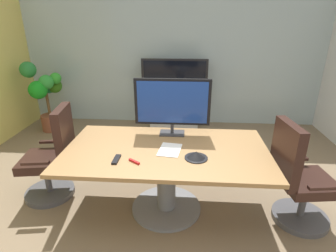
# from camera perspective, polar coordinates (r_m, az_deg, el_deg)

# --- Properties ---
(ground_plane) EXTENTS (7.00, 7.00, 0.00)m
(ground_plane) POSITION_cam_1_polar(r_m,az_deg,el_deg) (2.96, -2.73, -19.73)
(ground_plane) COLOR #7A664C
(wall_back_glass_partition) EXTENTS (5.71, 0.10, 2.68)m
(wall_back_glass_partition) POSITION_cam_1_polar(r_m,az_deg,el_deg) (5.24, 0.96, 15.05)
(wall_back_glass_partition) COLOR #9EB2B7
(wall_back_glass_partition) RESTS_ON ground
(conference_table) EXTENTS (2.06, 1.13, 0.74)m
(conference_table) POSITION_cam_1_polar(r_m,az_deg,el_deg) (2.81, -0.37, -8.23)
(conference_table) COLOR olive
(conference_table) RESTS_ON ground
(office_chair_left) EXTENTS (0.63, 0.61, 1.09)m
(office_chair_left) POSITION_cam_1_polar(r_m,az_deg,el_deg) (3.35, -23.38, -6.83)
(office_chair_left) COLOR #4C4C51
(office_chair_left) RESTS_ON ground
(office_chair_right) EXTENTS (0.62, 0.60, 1.09)m
(office_chair_right) POSITION_cam_1_polar(r_m,az_deg,el_deg) (2.99, 26.00, -10.86)
(office_chair_right) COLOR #4C4C51
(office_chair_right) RESTS_ON ground
(tv_monitor) EXTENTS (0.84, 0.18, 0.64)m
(tv_monitor) POSITION_cam_1_polar(r_m,az_deg,el_deg) (2.95, 0.93, 4.80)
(tv_monitor) COLOR #333338
(tv_monitor) RESTS_ON conference_table
(wall_display_unit) EXTENTS (1.20, 0.36, 1.31)m
(wall_display_unit) POSITION_cam_1_polar(r_m,az_deg,el_deg) (5.08, 1.34, 4.45)
(wall_display_unit) COLOR #B7BABC
(wall_display_unit) RESTS_ON ground
(potted_plant) EXTENTS (0.66, 0.71, 1.28)m
(potted_plant) POSITION_cam_1_polar(r_m,az_deg,el_deg) (5.37, -24.72, 6.72)
(potted_plant) COLOR brown
(potted_plant) RESTS_ON ground
(conference_phone) EXTENTS (0.22, 0.22, 0.07)m
(conference_phone) POSITION_cam_1_polar(r_m,az_deg,el_deg) (2.54, 6.05, -6.24)
(conference_phone) COLOR black
(conference_phone) RESTS_ON conference_table
(remote_control) EXTENTS (0.05, 0.17, 0.02)m
(remote_control) POSITION_cam_1_polar(r_m,az_deg,el_deg) (2.55, -10.98, -7.00)
(remote_control) COLOR black
(remote_control) RESTS_ON conference_table
(whiteboard_marker) EXTENTS (0.12, 0.09, 0.02)m
(whiteboard_marker) POSITION_cam_1_polar(r_m,az_deg,el_deg) (2.49, -7.23, -7.52)
(whiteboard_marker) COLOR red
(whiteboard_marker) RESTS_ON conference_table
(paper_notepad) EXTENTS (0.25, 0.32, 0.01)m
(paper_notepad) POSITION_cam_1_polar(r_m,az_deg,el_deg) (2.69, 0.40, -5.10)
(paper_notepad) COLOR white
(paper_notepad) RESTS_ON conference_table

